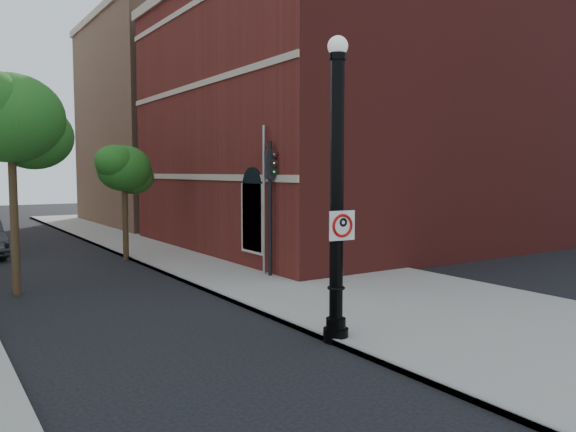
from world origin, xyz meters
TOP-DOWN VIEW (x-y plane):
  - ground at (0.00, 0.00)m, footprint 120.00×120.00m
  - sidewalk_right at (6.00, 10.00)m, footprint 8.00×60.00m
  - curb_edge at (2.05, 10.00)m, footprint 0.10×60.00m
  - brick_wall_building at (16.00, 14.00)m, footprint 22.30×16.30m
  - bg_building_tan_b at (16.00, 30.00)m, footprint 22.00×14.00m
  - lamppost at (2.22, 0.51)m, footprint 0.56×0.56m
  - no_parking_sign at (2.24, 0.34)m, footprint 0.64×0.11m
  - traffic_signal_right at (4.80, 7.48)m, footprint 0.37×0.42m
  - utility_pole at (4.80, 7.90)m, footprint 0.11×0.11m
  - street_tree_a at (-2.92, 9.59)m, footprint 3.69×3.33m
  - street_tree_c at (1.95, 14.56)m, footprint 2.68×2.43m

SIDE VIEW (x-z plane):
  - ground at x=0.00m, z-range 0.00..0.00m
  - sidewalk_right at x=6.00m, z-range 0.00..0.12m
  - curb_edge at x=2.05m, z-range 0.00..0.14m
  - no_parking_sign at x=2.24m, z-range 2.27..2.91m
  - utility_pole at x=4.80m, z-range 0.00..5.35m
  - lamppost at x=2.22m, z-range -0.25..6.35m
  - traffic_signal_right at x=4.80m, z-range 0.83..5.61m
  - street_tree_c at x=1.95m, z-range 1.39..6.23m
  - street_tree_a at x=-2.92m, z-range 1.93..8.58m
  - brick_wall_building at x=16.00m, z-range 0.01..12.51m
  - bg_building_tan_b at x=16.00m, z-range 0.00..14.00m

